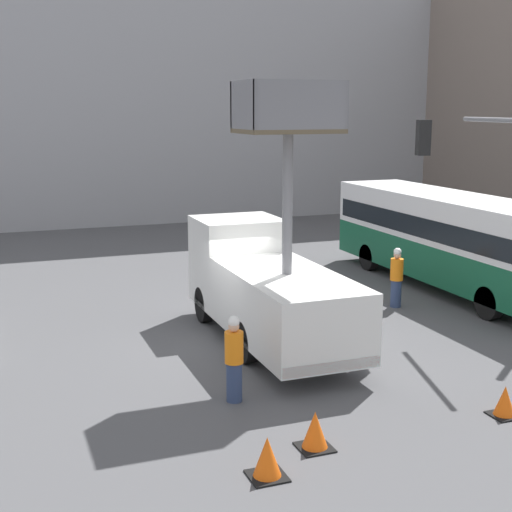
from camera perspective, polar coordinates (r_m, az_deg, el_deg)
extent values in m
plane|color=#4C4C4F|center=(18.13, -1.18, -7.11)|extent=(120.00, 120.00, 0.00)
cube|color=#9E9EA3|center=(41.41, -13.07, 13.78)|extent=(44.00, 10.00, 15.19)
cube|color=silver|center=(19.98, -1.46, -0.40)|extent=(2.29, 2.10, 2.43)
cube|color=silver|center=(16.90, 2.45, -4.08)|extent=(2.29, 4.90, 1.61)
cube|color=red|center=(15.04, 6.05, -8.78)|extent=(2.25, 0.10, 0.24)
cylinder|color=black|center=(19.96, -4.15, -3.88)|extent=(0.30, 0.99, 0.99)
cylinder|color=black|center=(20.59, 1.17, -3.37)|extent=(0.30, 0.99, 0.99)
cylinder|color=black|center=(16.78, -0.72, -6.88)|extent=(0.30, 0.99, 0.99)
cylinder|color=black|center=(17.52, 5.45, -6.13)|extent=(0.30, 0.99, 0.99)
cylinder|color=slate|center=(16.42, 2.53, 4.11)|extent=(0.24, 0.24, 3.25)
cube|color=brown|center=(16.28, 2.58, 9.96)|extent=(2.21, 1.57, 0.10)
cube|color=slate|center=(15.89, -1.01, 12.01)|extent=(0.08, 1.57, 1.05)
cube|color=slate|center=(16.72, 6.02, 11.92)|extent=(0.08, 1.57, 1.05)
cube|color=slate|center=(16.96, 1.59, 11.98)|extent=(2.21, 0.08, 1.05)
cube|color=slate|center=(15.59, 3.70, 11.99)|extent=(2.21, 0.08, 1.05)
cube|color=#145638|center=(24.31, 15.28, -0.20)|extent=(2.50, 10.98, 1.21)
cube|color=silver|center=(24.08, 15.45, 2.92)|extent=(2.50, 10.98, 1.47)
cube|color=black|center=(24.11, 15.42, 2.40)|extent=(2.52, 10.54, 0.65)
cylinder|color=black|center=(26.63, 9.02, -0.09)|extent=(0.30, 0.97, 0.97)
cylinder|color=black|center=(27.77, 12.98, 0.24)|extent=(0.30, 0.97, 0.97)
cylinder|color=black|center=(21.15, 18.14, -3.59)|extent=(0.30, 0.97, 0.97)
cylinder|color=slate|center=(19.59, 18.20, 10.32)|extent=(1.07, 3.36, 0.13)
cube|color=black|center=(19.01, 13.24, 9.20)|extent=(0.40, 0.40, 0.90)
sphere|color=red|center=(19.00, 13.28, 9.95)|extent=(0.20, 0.20, 0.20)
cylinder|color=navy|center=(14.66, -1.75, -10.03)|extent=(0.32, 0.32, 0.82)
cylinder|color=orange|center=(14.41, -1.77, -7.31)|extent=(0.38, 0.38, 0.65)
sphere|color=tan|center=(14.27, -1.78, -5.66)|extent=(0.22, 0.22, 0.22)
sphere|color=white|center=(14.24, -1.78, -5.27)|extent=(0.23, 0.23, 0.23)
cylinder|color=navy|center=(21.81, 11.13, -2.96)|extent=(0.32, 0.32, 0.83)
cylinder|color=orange|center=(21.64, 11.20, -1.06)|extent=(0.38, 0.38, 0.65)
sphere|color=tan|center=(21.54, 11.25, 0.07)|extent=(0.22, 0.22, 0.22)
sphere|color=white|center=(21.53, 11.26, 0.34)|extent=(0.23, 0.23, 0.23)
cube|color=black|center=(12.97, 4.71, -15.01)|extent=(0.60, 0.60, 0.03)
cone|color=#F25B0F|center=(12.82, 4.74, -13.71)|extent=(0.48, 0.48, 0.68)
cube|color=black|center=(12.04, 0.89, -17.19)|extent=(0.60, 0.60, 0.03)
cone|color=#F25B0F|center=(11.89, 0.90, -15.79)|extent=(0.48, 0.48, 0.69)
cube|color=black|center=(14.93, 19.20, -11.93)|extent=(0.53, 0.53, 0.03)
cone|color=#F25B0F|center=(14.82, 19.28, -10.90)|extent=(0.43, 0.43, 0.61)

